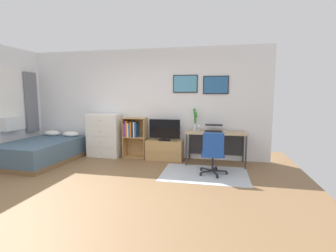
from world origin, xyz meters
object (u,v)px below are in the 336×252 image
object	(u,v)px
office_chair	(213,152)
tv_stand	(165,150)
dresser	(104,135)
desk	(216,137)
bed	(43,151)
wine_glass	(199,126)
laptop	(214,128)
bamboo_vase	(195,119)
computer_mouse	(225,132)
bookshelf	(133,134)
television	(165,130)

from	to	relation	value
office_chair	tv_stand	bearing A→B (deg)	137.98
dresser	desk	bearing A→B (deg)	-0.34
bed	wine_glass	world-z (taller)	wine_glass
wine_glass	dresser	bearing A→B (deg)	176.99
bed	laptop	bearing A→B (deg)	12.32
bamboo_vase	wine_glass	size ratio (longest dim) A/B	2.86
bed	computer_mouse	xyz separation A→B (m)	(4.20, 0.59, 0.50)
dresser	laptop	world-z (taller)	dresser
desk	office_chair	world-z (taller)	office_chair
dresser	bookshelf	xyz separation A→B (m)	(0.76, 0.06, 0.05)
dresser	computer_mouse	size ratio (longest dim) A/B	10.53
tv_stand	office_chair	xyz separation A→B (m)	(1.18, -0.96, 0.22)
dresser	computer_mouse	xyz separation A→B (m)	(2.99, -0.17, 0.21)
tv_stand	dresser	bearing A→B (deg)	-179.45
tv_stand	wine_glass	xyz separation A→B (m)	(0.83, -0.14, 0.64)
office_chair	bamboo_vase	size ratio (longest dim) A/B	1.67
tv_stand	office_chair	world-z (taller)	office_chair
television	bamboo_vase	xyz separation A→B (m)	(0.72, 0.12, 0.26)
bamboo_vase	tv_stand	bearing A→B (deg)	-172.14
office_chair	wine_glass	bearing A→B (deg)	110.15
office_chair	wine_glass	xyz separation A→B (m)	(-0.35, 0.82, 0.42)
desk	television	bearing A→B (deg)	179.56
tv_stand	laptop	distance (m)	1.30
television	laptop	bearing A→B (deg)	-1.56
office_chair	television	bearing A→B (deg)	138.64
laptop	computer_mouse	world-z (taller)	laptop
bed	tv_stand	bearing A→B (deg)	17.48
dresser	desk	size ratio (longest dim) A/B	0.82
bookshelf	bamboo_vase	bearing A→B (deg)	2.01
desk	wine_glass	xyz separation A→B (m)	(-0.39, -0.11, 0.26)
bed	desk	world-z (taller)	desk
desk	wine_glass	distance (m)	0.48
desk	office_chair	size ratio (longest dim) A/B	1.55
bed	office_chair	distance (m)	3.97
tv_stand	bamboo_vase	world-z (taller)	bamboo_vase
desk	bamboo_vase	bearing A→B (deg)	165.19
television	computer_mouse	xyz separation A→B (m)	(1.42, -0.16, 0.03)
desk	wine_glass	bearing A→B (deg)	-164.19
bookshelf	computer_mouse	size ratio (longest dim) A/B	9.67
television	bamboo_vase	size ratio (longest dim) A/B	1.47
desk	bamboo_vase	distance (m)	0.64
dresser	office_chair	world-z (taller)	dresser
bookshelf	tv_stand	xyz separation A→B (m)	(0.82, -0.05, -0.36)
bed	television	world-z (taller)	television
laptop	bamboo_vase	bearing A→B (deg)	161.48
bamboo_vase	desk	bearing A→B (deg)	-14.81
laptop	bookshelf	bearing A→B (deg)	177.81
bed	dresser	world-z (taller)	dresser
bookshelf	laptop	size ratio (longest dim) A/B	2.33
dresser	television	size ratio (longest dim) A/B	1.45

